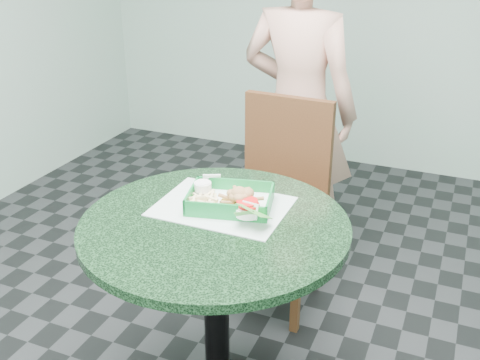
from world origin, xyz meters
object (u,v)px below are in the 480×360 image
at_px(cafe_table, 216,273).
at_px(diner_person, 299,101).
at_px(dining_chair, 279,189).
at_px(sauce_ramekin, 207,189).
at_px(food_basket, 230,208).
at_px(crab_sandwich, 236,204).

relative_size(cafe_table, diner_person, 0.50).
bearing_deg(dining_chair, diner_person, 98.17).
bearing_deg(cafe_table, sauce_ramekin, 123.06).
relative_size(diner_person, food_basket, 6.36).
height_order(cafe_table, crab_sandwich, crab_sandwich).
distance_m(diner_person, sauce_ramekin, 0.96).
relative_size(diner_person, crab_sandwich, 13.88).
relative_size(dining_chair, diner_person, 0.55).
distance_m(dining_chair, diner_person, 0.45).
relative_size(food_basket, sauce_ramekin, 4.58).
height_order(food_basket, crab_sandwich, crab_sandwich).
bearing_deg(dining_chair, sauce_ramekin, -90.61).
distance_m(cafe_table, sauce_ramekin, 0.28).
relative_size(cafe_table, food_basket, 3.17).
xyz_separation_m(crab_sandwich, sauce_ramekin, (-0.13, 0.07, 0.00)).
relative_size(dining_chair, crab_sandwich, 7.67).
bearing_deg(crab_sandwich, sauce_ramekin, 153.88).
bearing_deg(sauce_ramekin, dining_chair, 86.24).
height_order(dining_chair, sauce_ramekin, dining_chair).
distance_m(food_basket, sauce_ramekin, 0.11).
xyz_separation_m(food_basket, crab_sandwich, (0.03, -0.03, 0.03)).
height_order(dining_chair, crab_sandwich, dining_chair).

